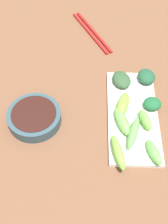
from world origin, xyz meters
TOP-DOWN VIEW (x-y plane):
  - tabletop at (0.00, 0.00)m, footprint 2.10×2.10m
  - sauce_bowl at (-0.18, -0.04)m, footprint 0.14×0.14m
  - serving_plate at (0.08, -0.02)m, footprint 0.13×0.30m
  - broccoli_stalk_0 at (0.12, -0.14)m, footprint 0.05×0.07m
  - broccoli_stalk_1 at (0.05, 0.00)m, footprint 0.06×0.10m
  - broccoli_leafy_2 at (0.13, 0.01)m, footprint 0.06×0.05m
  - broccoli_stalk_3 at (0.05, -0.05)m, footprint 0.06×0.09m
  - broccoli_stalk_4 at (0.08, -0.08)m, footprint 0.05×0.10m
  - broccoli_leafy_5 at (0.05, 0.09)m, footprint 0.07×0.08m
  - broccoli_stalk_6 at (0.04, -0.14)m, footprint 0.04×0.10m
  - broccoli_stalk_7 at (0.11, -0.04)m, footprint 0.04×0.07m
  - broccoli_leafy_8 at (0.13, 0.11)m, footprint 0.06×0.06m
  - chopsticks at (-0.03, 0.32)m, footprint 0.13×0.21m

SIDE VIEW (x-z plane):
  - tabletop at x=0.00m, z-range 0.00..0.02m
  - chopsticks at x=-0.03m, z-range 0.02..0.03m
  - serving_plate at x=0.08m, z-range 0.02..0.03m
  - sauce_bowl at x=-0.18m, z-range 0.02..0.06m
  - broccoli_leafy_2 at x=0.13m, z-range 0.03..0.06m
  - broccoli_leafy_5 at x=0.05m, z-range 0.03..0.06m
  - broccoli_stalk_0 at x=0.12m, z-range 0.03..0.06m
  - broccoli_stalk_3 at x=0.05m, z-range 0.03..0.06m
  - broccoli_stalk_6 at x=0.04m, z-range 0.03..0.06m
  - broccoli_leafy_8 at x=0.13m, z-range 0.03..0.06m
  - broccoli_stalk_1 at x=0.05m, z-range 0.03..0.06m
  - broccoli_stalk_7 at x=0.11m, z-range 0.03..0.06m
  - broccoli_stalk_4 at x=0.08m, z-range 0.03..0.06m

